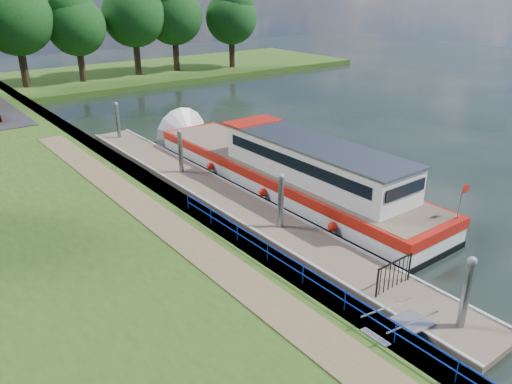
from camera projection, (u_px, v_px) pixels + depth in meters
ground at (444, 328)px, 16.56m from camera, size 160.00×160.00×0.00m
bank_edge at (163, 195)px, 25.98m from camera, size 1.10×90.00×0.78m
far_bank at (128, 75)px, 61.30m from camera, size 60.00×18.00×0.60m
footpath at (203, 252)px, 19.66m from camera, size 1.60×40.00×0.05m
blue_fence at (323, 283)px, 16.72m from camera, size 0.04×18.04×0.72m
pontoon at (225, 199)px, 26.02m from camera, size 2.50×30.00×0.56m
mooring_piles at (224, 180)px, 25.60m from camera, size 0.30×27.30×3.55m
gangway at (399, 327)px, 15.65m from camera, size 2.58×1.00×0.92m
gate_panel at (394, 270)px, 17.73m from camera, size 1.85×0.05×1.15m
barge at (277, 168)px, 27.76m from camera, size 4.36×21.15×4.78m
horizon_trees at (3, 13)px, 48.30m from camera, size 54.38×10.03×12.87m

